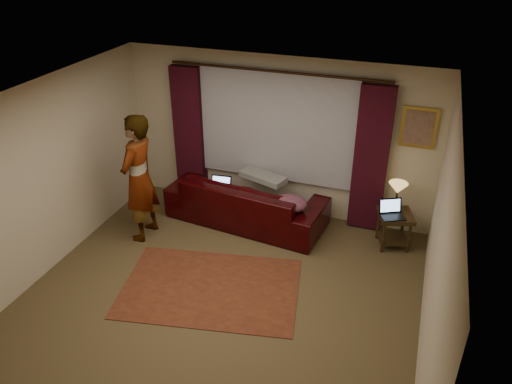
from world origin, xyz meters
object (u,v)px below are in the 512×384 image
end_table (393,230)px  person (139,178)px  laptop_sofa (219,186)px  sofa (246,193)px  tiffany_lamp (397,196)px  laptop_table (393,210)px

end_table → person: person is taller
laptop_sofa → end_table: bearing=-2.6°
sofa → person: person is taller
tiffany_lamp → laptop_table: 0.26m
sofa → laptop_table: sofa is taller
end_table → sofa: bearing=-178.3°
laptop_table → tiffany_lamp: bearing=61.1°
sofa → end_table: sofa is taller
sofa → laptop_sofa: (-0.41, -0.13, 0.12)m
tiffany_lamp → laptop_table: bearing=-91.9°
tiffany_lamp → laptop_table: size_ratio=1.22×
end_table → person: bearing=-165.0°
sofa → end_table: bearing=-171.8°
tiffany_lamp → sofa: bearing=-175.3°
end_table → person: (-3.66, -0.98, 0.71)m
tiffany_lamp → person: (-3.63, -1.10, 0.21)m
tiffany_lamp → person: size_ratio=0.22×
sofa → tiffany_lamp: size_ratio=5.74×
laptop_sofa → person: 1.28m
laptop_sofa → end_table: laptop_sofa is taller
laptop_table → sofa: bearing=151.6°
tiffany_lamp → person: bearing=-163.1°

